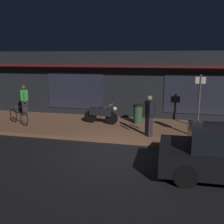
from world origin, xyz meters
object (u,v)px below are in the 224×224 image
Objects in this scene: person_photographer at (24,100)px; sign_post at (199,98)px; person_bystander at (149,115)px; motorcycle at (101,113)px; bicycle_parked at (19,116)px; trash_bin at (138,114)px.

person_photographer is 8.98m from sign_post.
person_bystander is 0.70× the size of sign_post.
sign_post is at bearing 42.20° from person_bystander.
person_photographer is 0.70× the size of sign_post.
motorcycle is at bearing -175.65° from sign_post.
motorcycle is 1.02× the size of person_bystander.
person_photographer reaches higher than motorcycle.
bicycle_parked is at bearing 174.73° from person_bystander.
bicycle_parked is 5.75m from trash_bin.
motorcycle is at bearing -8.11° from person_photographer.
person_photographer is at bearing 111.58° from bicycle_parked.
person_photographer is at bearing 162.60° from person_bystander.
bicycle_parked is at bearing -165.81° from trash_bin.
person_bystander is at bearing -5.27° from bicycle_parked.
sign_post is at bearing 8.77° from bicycle_parked.
person_photographer is at bearing 178.08° from sign_post.
motorcycle reaches higher than bicycle_parked.
trash_bin is (-2.76, 0.12, -0.89)m from sign_post.
person_photographer and person_bystander have the same top height.
person_photographer is 1.80× the size of trash_bin.
person_photographer is at bearing 178.36° from trash_bin.
sign_post is (4.46, 0.34, 0.86)m from motorcycle.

